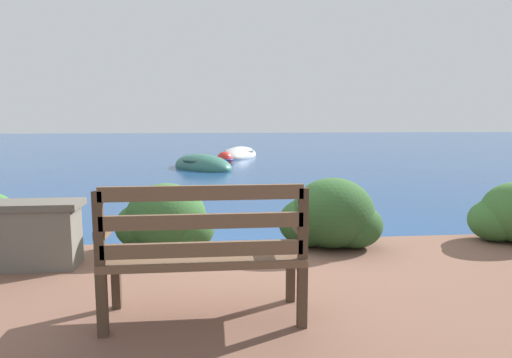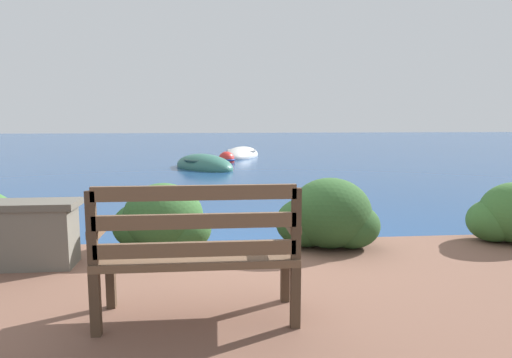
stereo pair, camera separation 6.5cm
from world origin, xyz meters
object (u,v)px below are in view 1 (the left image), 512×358
at_px(park_bench, 204,249).
at_px(rowboat_mid, 239,155).
at_px(rowboat_nearest, 202,166).
at_px(mooring_buoy, 225,160).

height_order(park_bench, rowboat_mid, park_bench).
bearing_deg(rowboat_nearest, rowboat_mid, -53.64).
distance_m(park_bench, mooring_buoy, 12.77).
xyz_separation_m(rowboat_mid, mooring_buoy, (-0.64, -2.10, 0.04)).
height_order(rowboat_mid, mooring_buoy, rowboat_mid).
xyz_separation_m(park_bench, rowboat_nearest, (-0.19, 10.96, -0.64)).
distance_m(rowboat_mid, mooring_buoy, 2.20).
xyz_separation_m(rowboat_nearest, rowboat_mid, (1.37, 3.88, -0.01)).
distance_m(rowboat_nearest, rowboat_mid, 4.12).
distance_m(park_bench, rowboat_nearest, 10.98).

